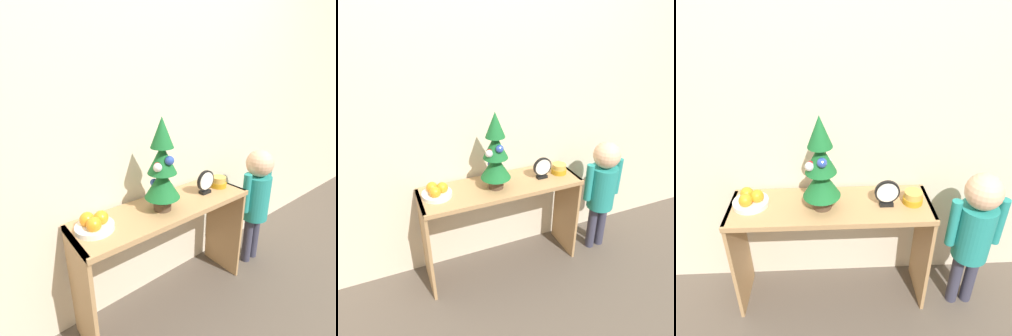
# 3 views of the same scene
# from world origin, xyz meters

# --- Properties ---
(ground_plane) EXTENTS (12.00, 12.00, 0.00)m
(ground_plane) POSITION_xyz_m (0.00, 0.00, 0.00)
(ground_plane) COLOR brown
(back_wall) EXTENTS (7.00, 0.05, 2.50)m
(back_wall) POSITION_xyz_m (0.00, 0.40, 1.25)
(back_wall) COLOR beige
(back_wall) RESTS_ON ground_plane
(console_table) EXTENTS (1.12, 0.35, 0.71)m
(console_table) POSITION_xyz_m (0.00, 0.18, 0.54)
(console_table) COLOR tan
(console_table) RESTS_ON ground_plane
(mini_tree) EXTENTS (0.20, 0.20, 0.53)m
(mini_tree) POSITION_xyz_m (-0.05, 0.15, 0.96)
(mini_tree) COLOR #4C3828
(mini_tree) RESTS_ON console_table
(fruit_bowl) EXTENTS (0.19, 0.19, 0.09)m
(fruit_bowl) POSITION_xyz_m (-0.44, 0.20, 0.74)
(fruit_bowl) COLOR silver
(fruit_bowl) RESTS_ON console_table
(singing_bowl) EXTENTS (0.11, 0.11, 0.07)m
(singing_bowl) POSITION_xyz_m (0.45, 0.17, 0.74)
(singing_bowl) COLOR #B78419
(singing_bowl) RESTS_ON console_table
(desk_clock) EXTENTS (0.14, 0.04, 0.16)m
(desk_clock) POSITION_xyz_m (0.30, 0.15, 0.78)
(desk_clock) COLOR black
(desk_clock) RESTS_ON console_table
(child_figure) EXTENTS (0.32, 0.20, 0.92)m
(child_figure) POSITION_xyz_m (0.80, 0.09, 0.59)
(child_figure) COLOR #38384C
(child_figure) RESTS_ON ground_plane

